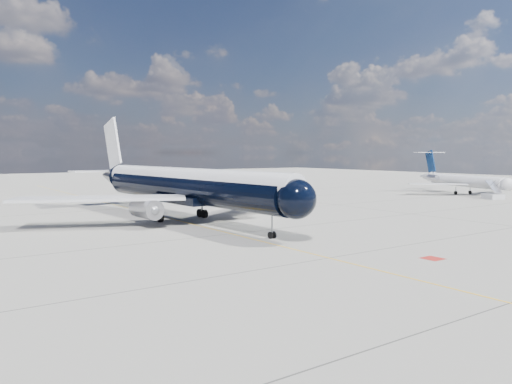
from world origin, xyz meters
TOP-DOWN VIEW (x-y plane):
  - ground at (0.00, 30.00)m, footprint 320.00×320.00m
  - taxiway_centerline at (0.00, 25.00)m, footprint 0.16×160.00m
  - red_marking at (6.80, -10.00)m, footprint 1.60×1.60m
  - main_airliner at (0.76, 23.19)m, footprint 40.72×49.63m
  - regional_jet at (66.60, 25.89)m, footprint 22.81×26.81m
  - boarding_stair at (61.30, 15.71)m, footprint 3.76×4.11m

SIDE VIEW (x-z plane):
  - ground at x=0.00m, z-range 0.00..0.00m
  - taxiway_centerline at x=0.00m, z-range 0.00..0.01m
  - red_marking at x=6.80m, z-range 0.00..0.01m
  - boarding_stair at x=61.30m, z-range -1.15..2.51m
  - regional_jet at x=66.60m, z-range -1.71..7.58m
  - main_airliner at x=0.76m, z-range -2.72..11.62m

